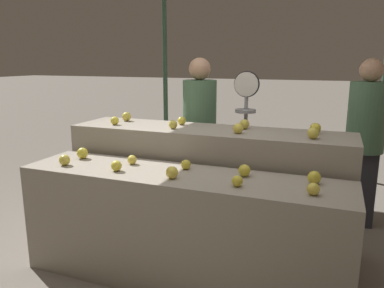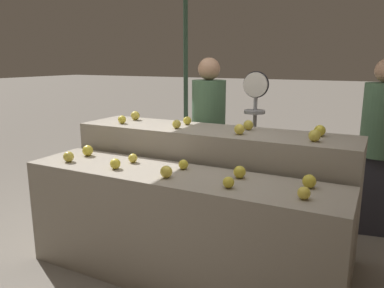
% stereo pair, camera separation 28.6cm
% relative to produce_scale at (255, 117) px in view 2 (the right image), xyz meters
% --- Properties ---
extents(ground_plane, '(60.00, 60.00, 0.00)m').
position_rel_produce_scale_xyz_m(ground_plane, '(-0.17, -1.23, -1.08)').
color(ground_plane, gray).
extents(display_counter_front, '(2.35, 0.55, 0.83)m').
position_rel_produce_scale_xyz_m(display_counter_front, '(-0.17, -1.23, -0.66)').
color(display_counter_front, gray).
rests_on(display_counter_front, ground_plane).
extents(display_counter_back, '(2.35, 0.55, 1.04)m').
position_rel_produce_scale_xyz_m(display_counter_back, '(-0.17, -0.63, -0.55)').
color(display_counter_back, gray).
rests_on(display_counter_back, ground_plane).
extents(apple_front_0, '(0.08, 0.08, 0.08)m').
position_rel_produce_scale_xyz_m(apple_front_0, '(-1.07, -1.34, -0.21)').
color(apple_front_0, gold).
rests_on(apple_front_0, display_counter_front).
extents(apple_front_1, '(0.08, 0.08, 0.08)m').
position_rel_produce_scale_xyz_m(apple_front_1, '(-0.62, -1.33, -0.21)').
color(apple_front_1, gold).
rests_on(apple_front_1, display_counter_front).
extents(apple_front_2, '(0.08, 0.08, 0.08)m').
position_rel_produce_scale_xyz_m(apple_front_2, '(-0.18, -1.34, -0.21)').
color(apple_front_2, yellow).
rests_on(apple_front_2, display_counter_front).
extents(apple_front_3, '(0.07, 0.07, 0.07)m').
position_rel_produce_scale_xyz_m(apple_front_3, '(0.27, -1.34, -0.21)').
color(apple_front_3, gold).
rests_on(apple_front_3, display_counter_front).
extents(apple_front_4, '(0.07, 0.07, 0.07)m').
position_rel_produce_scale_xyz_m(apple_front_4, '(0.73, -1.33, -0.21)').
color(apple_front_4, yellow).
rests_on(apple_front_4, display_counter_front).
extents(apple_front_5, '(0.09, 0.09, 0.09)m').
position_rel_produce_scale_xyz_m(apple_front_5, '(-1.07, -1.12, -0.21)').
color(apple_front_5, gold).
rests_on(apple_front_5, display_counter_front).
extents(apple_front_6, '(0.07, 0.07, 0.07)m').
position_rel_produce_scale_xyz_m(apple_front_6, '(-0.61, -1.13, -0.21)').
color(apple_front_6, yellow).
rests_on(apple_front_6, display_counter_front).
extents(apple_front_7, '(0.07, 0.07, 0.07)m').
position_rel_produce_scale_xyz_m(apple_front_7, '(-0.17, -1.11, -0.21)').
color(apple_front_7, gold).
rests_on(apple_front_7, display_counter_front).
extents(apple_front_8, '(0.08, 0.08, 0.08)m').
position_rel_produce_scale_xyz_m(apple_front_8, '(0.26, -1.12, -0.21)').
color(apple_front_8, gold).
rests_on(apple_front_8, display_counter_front).
extents(apple_front_9, '(0.08, 0.08, 0.08)m').
position_rel_produce_scale_xyz_m(apple_front_9, '(0.72, -1.11, -0.21)').
color(apple_front_9, gold).
rests_on(apple_front_9, display_counter_front).
extents(apple_back_0, '(0.07, 0.07, 0.07)m').
position_rel_produce_scale_xyz_m(apple_back_0, '(-1.00, -0.73, 0.00)').
color(apple_back_0, gold).
rests_on(apple_back_0, display_counter_back).
extents(apple_back_1, '(0.07, 0.07, 0.07)m').
position_rel_produce_scale_xyz_m(apple_back_1, '(-0.44, -0.73, 0.00)').
color(apple_back_1, gold).
rests_on(apple_back_1, display_counter_back).
extents(apple_back_2, '(0.08, 0.08, 0.08)m').
position_rel_produce_scale_xyz_m(apple_back_2, '(0.11, -0.73, 0.01)').
color(apple_back_2, yellow).
rests_on(apple_back_2, display_counter_back).
extents(apple_back_3, '(0.08, 0.08, 0.08)m').
position_rel_produce_scale_xyz_m(apple_back_3, '(0.67, -0.74, 0.01)').
color(apple_back_3, gold).
rests_on(apple_back_3, display_counter_back).
extents(apple_back_4, '(0.08, 0.08, 0.08)m').
position_rel_produce_scale_xyz_m(apple_back_4, '(-1.02, -0.51, 0.01)').
color(apple_back_4, gold).
rests_on(apple_back_4, display_counter_back).
extents(apple_back_5, '(0.07, 0.07, 0.07)m').
position_rel_produce_scale_xyz_m(apple_back_5, '(-0.45, -0.52, 0.00)').
color(apple_back_5, gold).
rests_on(apple_back_5, display_counter_back).
extents(apple_back_6, '(0.08, 0.08, 0.08)m').
position_rel_produce_scale_xyz_m(apple_back_6, '(0.11, -0.52, 0.01)').
color(apple_back_6, gold).
rests_on(apple_back_6, display_counter_back).
extents(apple_back_7, '(0.09, 0.09, 0.09)m').
position_rel_produce_scale_xyz_m(apple_back_7, '(0.67, -0.52, 0.01)').
color(apple_back_7, gold).
rests_on(apple_back_7, display_counter_back).
extents(produce_scale, '(0.25, 0.20, 1.50)m').
position_rel_produce_scale_xyz_m(produce_scale, '(0.00, 0.00, 0.00)').
color(produce_scale, '#99999E').
rests_on(produce_scale, ground_plane).
extents(person_vendor_at_scale, '(0.37, 0.37, 1.63)m').
position_rel_produce_scale_xyz_m(person_vendor_at_scale, '(-0.44, -0.09, -0.13)').
color(person_vendor_at_scale, '#2D2D38').
rests_on(person_vendor_at_scale, ground_plane).
extents(person_customer_left, '(0.40, 0.40, 1.62)m').
position_rel_produce_scale_xyz_m(person_customer_left, '(1.09, 0.29, -0.14)').
color(person_customer_left, '#2D2D38').
rests_on(person_customer_left, ground_plane).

